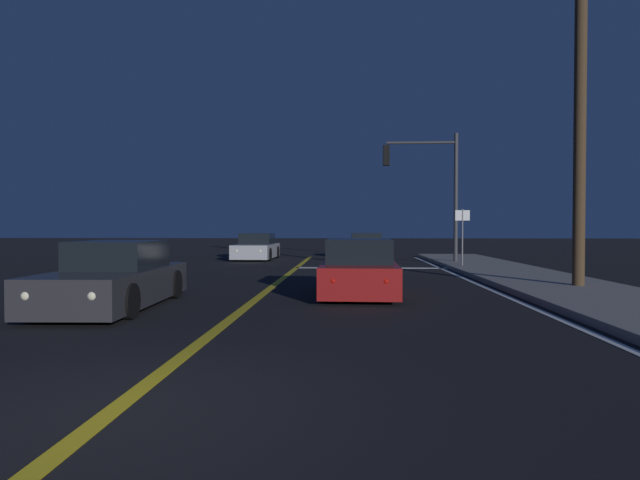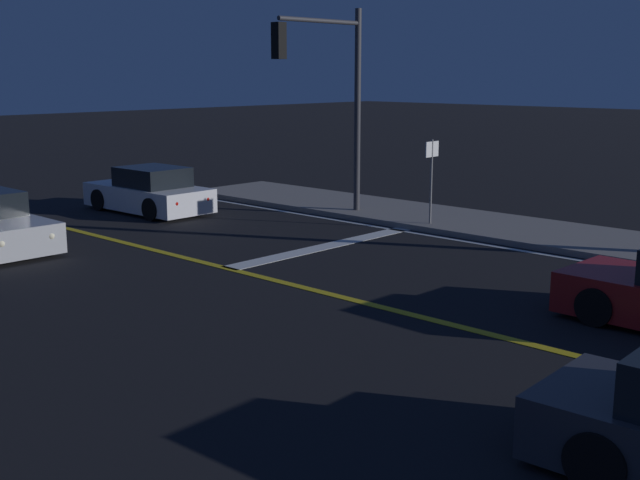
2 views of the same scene
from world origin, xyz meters
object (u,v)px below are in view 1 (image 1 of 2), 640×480
traffic_signal_near_right (430,178)px  street_sign_corner (462,229)px  car_lead_oncoming_red (359,271)px  car_side_waiting_white (366,247)px  car_following_oncoming_silver (257,248)px  car_parked_curb_charcoal (116,278)px  utility_pole_right (580,73)px

traffic_signal_near_right → street_sign_corner: bearing=106.7°
car_lead_oncoming_red → traffic_signal_near_right: size_ratio=0.73×
car_side_waiting_white → car_lead_oncoming_red: (-0.69, -15.73, -0.00)m
car_following_oncoming_silver → car_side_waiting_white: bearing=-165.4°
car_parked_curb_charcoal → car_lead_oncoming_red: size_ratio=1.11×
car_parked_curb_charcoal → car_lead_oncoming_red: (4.99, 2.30, -0.00)m
car_side_waiting_white → utility_pole_right: bearing=-72.9°
traffic_signal_near_right → street_sign_corner: traffic_signal_near_right is taller
car_lead_oncoming_red → traffic_signal_near_right: (3.33, 10.95, 3.22)m
car_parked_curb_charcoal → traffic_signal_near_right: 15.97m
car_side_waiting_white → utility_pole_right: (4.89, -14.75, 4.94)m
utility_pole_right → street_sign_corner: bearing=101.1°
car_lead_oncoming_red → car_following_oncoming_silver: (-4.94, 14.33, 0.00)m
car_side_waiting_white → car_parked_curb_charcoal: size_ratio=0.90×
car_parked_curb_charcoal → street_sign_corner: street_sign_corner is taller
car_lead_oncoming_red → street_sign_corner: 9.21m
car_side_waiting_white → car_lead_oncoming_red: size_ratio=1.00×
utility_pole_right → car_side_waiting_white: bearing=108.3°
car_following_oncoming_silver → traffic_signal_near_right: (8.28, -3.38, 3.22)m
traffic_signal_near_right → utility_pole_right: 10.36m
utility_pole_right → street_sign_corner: 8.30m
car_lead_oncoming_red → car_following_oncoming_silver: bearing=110.3°
car_lead_oncoming_red → utility_pole_right: 7.51m
utility_pole_right → car_parked_curb_charcoal: bearing=-162.7°
utility_pole_right → street_sign_corner: size_ratio=4.52×
car_side_waiting_white → car_following_oncoming_silver: 5.80m
car_following_oncoming_silver → utility_pole_right: utility_pole_right is taller
traffic_signal_near_right → car_following_oncoming_silver: bearing=-22.2°
car_following_oncoming_silver → traffic_signal_near_right: bearing=158.4°
car_parked_curb_charcoal → street_sign_corner: 13.93m
traffic_signal_near_right → car_parked_curb_charcoal: bearing=57.9°
car_parked_curb_charcoal → car_following_oncoming_silver: size_ratio=1.07×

